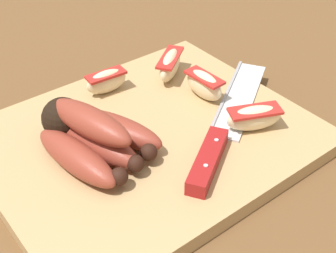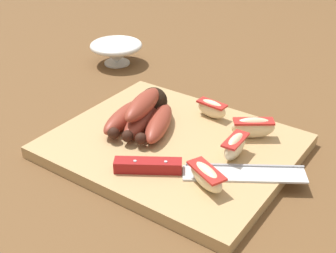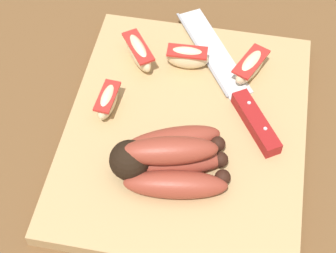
{
  "view_description": "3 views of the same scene",
  "coord_description": "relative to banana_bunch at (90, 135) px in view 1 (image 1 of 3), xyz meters",
  "views": [
    {
      "loc": [
        0.27,
        0.35,
        0.37
      ],
      "look_at": [
        0.0,
        0.0,
        0.03
      ],
      "focal_mm": 50.43,
      "sensor_mm": 36.0,
      "label": 1
    },
    {
      "loc": [
        -0.34,
        0.51,
        0.42
      ],
      "look_at": [
        0.03,
        -0.02,
        0.04
      ],
      "focal_mm": 48.8,
      "sensor_mm": 36.0,
      "label": 2
    },
    {
      "loc": [
        0.44,
        0.04,
        0.61
      ],
      "look_at": [
        0.03,
        -0.04,
        0.04
      ],
      "focal_mm": 59.28,
      "sensor_mm": 36.0,
      "label": 3
    }
  ],
  "objects": [
    {
      "name": "ground_plane",
      "position": [
        -0.09,
        0.03,
        -0.04
      ],
      "size": [
        6.0,
        6.0,
        0.0
      ],
      "primitive_type": "plane",
      "color": "brown"
    },
    {
      "name": "cutting_board",
      "position": [
        -0.07,
        0.01,
        -0.03
      ],
      "size": [
        0.38,
        0.31,
        0.02
      ],
      "primitive_type": "cube",
      "color": "tan",
      "rests_on": "ground_plane"
    },
    {
      "name": "banana_bunch",
      "position": [
        0.0,
        0.0,
        0.0
      ],
      "size": [
        0.13,
        0.15,
        0.06
      ],
      "color": "black",
      "rests_on": "cutting_board"
    },
    {
      "name": "chefs_knife",
      "position": [
        -0.13,
        0.08,
        -0.02
      ],
      "size": [
        0.25,
        0.18,
        0.02
      ],
      "color": "silver",
      "rests_on": "cutting_board"
    },
    {
      "name": "apple_wedge_near",
      "position": [
        -0.17,
        -0.0,
        -0.0
      ],
      "size": [
        0.03,
        0.06,
        0.04
      ],
      "color": "beige",
      "rests_on": "cutting_board"
    },
    {
      "name": "apple_wedge_middle",
      "position": [
        -0.18,
        0.09,
        -0.01
      ],
      "size": [
        0.07,
        0.05,
        0.03
      ],
      "color": "beige",
      "rests_on": "cutting_board"
    },
    {
      "name": "apple_wedge_far",
      "position": [
        -0.17,
        -0.07,
        -0.0
      ],
      "size": [
        0.07,
        0.06,
        0.04
      ],
      "color": "beige",
      "rests_on": "cutting_board"
    },
    {
      "name": "apple_wedge_extra",
      "position": [
        -0.08,
        -0.09,
        -0.01
      ],
      "size": [
        0.06,
        0.03,
        0.03
      ],
      "color": "beige",
      "rests_on": "cutting_board"
    }
  ]
}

